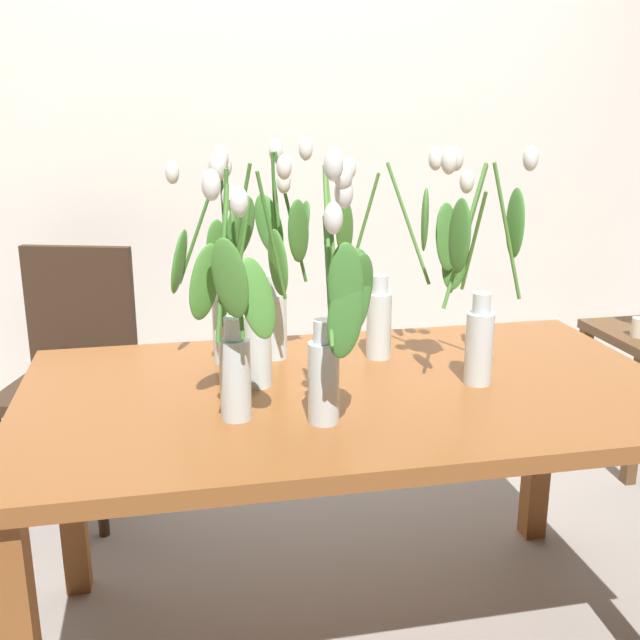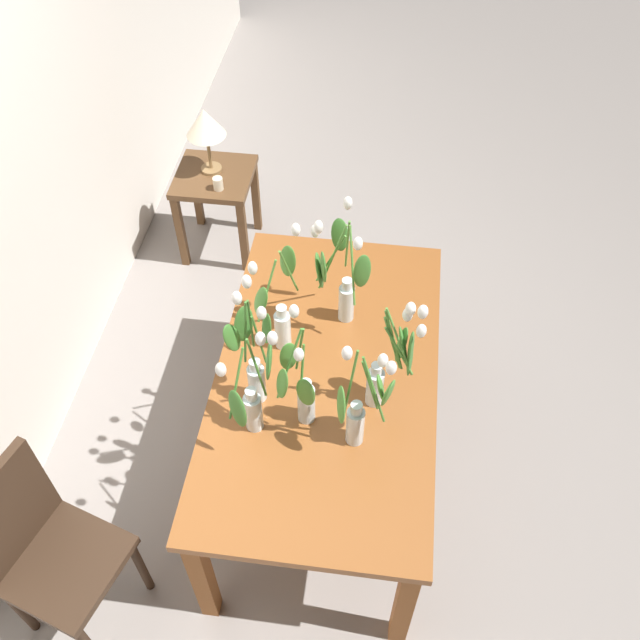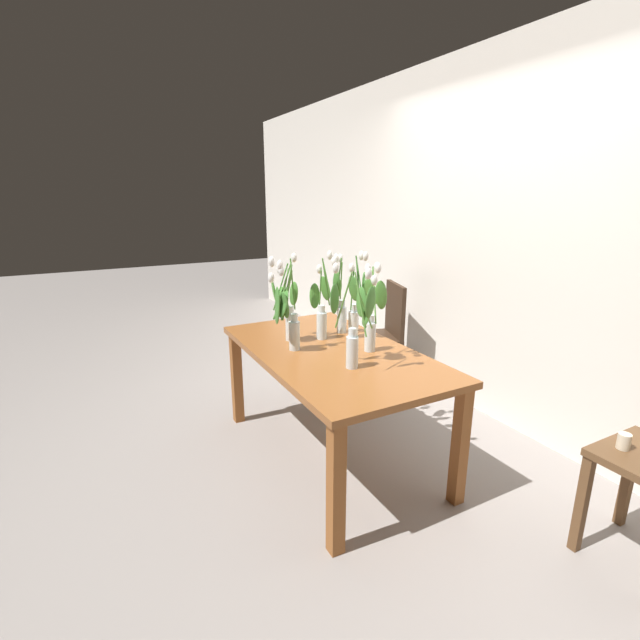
{
  "view_description": "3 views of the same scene",
  "coord_description": "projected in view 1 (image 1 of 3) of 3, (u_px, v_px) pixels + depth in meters",
  "views": [
    {
      "loc": [
        -0.42,
        -1.67,
        1.39
      ],
      "look_at": [
        -0.06,
        0.07,
        0.89
      ],
      "focal_mm": 41.8,
      "sensor_mm": 36.0,
      "label": 1
    },
    {
      "loc": [
        -1.69,
        -0.19,
        3.03
      ],
      "look_at": [
        0.07,
        0.04,
        0.99
      ],
      "focal_mm": 39.14,
      "sensor_mm": 36.0,
      "label": 2
    },
    {
      "loc": [
        2.29,
        -1.3,
        1.68
      ],
      "look_at": [
        -0.03,
        -0.06,
        0.93
      ],
      "focal_mm": 25.24,
      "sensor_mm": 36.0,
      "label": 3
    }
  ],
  "objects": [
    {
      "name": "dining_table",
      "position": [
        350.0,
        420.0,
        1.86
      ],
      "size": [
        1.6,
        0.9,
        0.74
      ],
      "color": "brown",
      "rests_on": "ground"
    },
    {
      "name": "room_wall_rear",
      "position": [
        268.0,
        121.0,
        2.99
      ],
      "size": [
        9.0,
        0.1,
        2.7
      ],
      "primitive_type": "cube",
      "color": "silver",
      "rests_on": "ground"
    },
    {
      "name": "tulip_vase_5",
      "position": [
        219.0,
        296.0,
        1.95
      ],
      "size": [
        0.25,
        0.16,
        0.55
      ],
      "color": "silver",
      "rests_on": "dining_table"
    },
    {
      "name": "tulip_vase_1",
      "position": [
        335.0,
        329.0,
        1.51
      ],
      "size": [
        0.13,
        0.19,
        0.59
      ],
      "color": "silver",
      "rests_on": "dining_table"
    },
    {
      "name": "tulip_vase_2",
      "position": [
        381.0,
        287.0,
        2.0
      ],
      "size": [
        0.27,
        0.18,
        0.57
      ],
      "color": "silver",
      "rests_on": "dining_table"
    },
    {
      "name": "tulip_vase_3",
      "position": [
        281.0,
        278.0,
        1.99
      ],
      "size": [
        0.17,
        0.19,
        0.59
      ],
      "color": "silver",
      "rests_on": "dining_table"
    },
    {
      "name": "dining_chair",
      "position": [
        73.0,
        364.0,
        2.65
      ],
      "size": [
        0.5,
        0.5,
        0.93
      ],
      "color": "#382619",
      "rests_on": "ground"
    },
    {
      "name": "pillar_candle",
      "position": [
        639.0,
        327.0,
        2.87
      ],
      "size": [
        0.06,
        0.06,
        0.07
      ],
      "primitive_type": "cylinder",
      "color": "beige",
      "rests_on": "side_table"
    },
    {
      "name": "tulip_vase_4",
      "position": [
        232.0,
        331.0,
        1.56
      ],
      "size": [
        0.2,
        0.21,
        0.57
      ],
      "color": "silver",
      "rests_on": "dining_table"
    },
    {
      "name": "ground_plane",
      "position": [
        348.0,
        640.0,
        2.03
      ],
      "size": [
        18.0,
        18.0,
        0.0
      ],
      "primitive_type": "plane",
      "color": "gray"
    },
    {
      "name": "tulip_vase_6",
      "position": [
        251.0,
        304.0,
        1.8
      ],
      "size": [
        0.22,
        0.16,
        0.57
      ],
      "color": "silver",
      "rests_on": "dining_table"
    },
    {
      "name": "tulip_vase_0",
      "position": [
        475.0,
        285.0,
        1.8
      ],
      "size": [
        0.26,
        0.25,
        0.58
      ],
      "color": "silver",
      "rests_on": "dining_table"
    }
  ]
}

